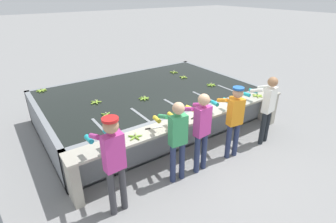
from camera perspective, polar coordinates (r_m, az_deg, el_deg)
The scene contains 20 objects.
ground_plane at distance 5.87m, azimuth 6.90°, elevation -9.73°, with size 80.00×80.00×0.00m, color gray.
wash_tank at distance 7.20m, azimuth -4.46°, elevation 1.40°, with size 5.43×3.51×0.90m.
work_ledge at distance 5.66m, azimuth 5.74°, elevation -3.23°, with size 5.43×0.45×0.90m.
worker_0 at distance 4.08m, azimuth -11.86°, elevation -9.64°, with size 0.43×0.73×1.72m.
worker_1 at distance 4.71m, azimuth 1.95°, elevation -5.18°, with size 0.45×0.72×1.62m.
worker_2 at distance 4.98m, azimuth 7.16°, elevation -3.19°, with size 0.45×0.73×1.65m.
worker_3 at distance 5.55m, azimuth 14.16°, elevation -0.93°, with size 0.47×0.74×1.60m.
worker_4 at distance 6.31m, azimuth 20.79°, elevation 1.44°, with size 0.47×0.73×1.63m.
banana_bunch_floating_0 at distance 5.71m, azimuth -13.35°, elevation -0.71°, with size 0.26×0.26×0.08m.
banana_bunch_floating_1 at distance 8.46m, azimuth 1.27°, elevation 8.56°, with size 0.23×0.23×0.08m.
banana_bunch_floating_2 at distance 6.41m, azimuth -15.46°, elevation 2.00°, with size 0.28×0.27×0.08m.
banana_bunch_floating_3 at distance 6.42m, azimuth -5.25°, elevation 2.87°, with size 0.28×0.28×0.08m.
banana_bunch_floating_4 at distance 7.66m, azimuth -25.84°, elevation 4.16°, with size 0.28×0.28×0.08m.
banana_bunch_floating_5 at distance 7.40m, azimuth 9.39°, elevation 5.73°, with size 0.28×0.26×0.08m.
banana_bunch_floating_6 at distance 7.99m, azimuth 3.35°, elevation 7.49°, with size 0.27×0.27×0.08m.
banana_bunch_ledge_0 at distance 6.92m, azimuth 18.91°, elevation 3.30°, with size 0.28×0.28×0.08m.
banana_bunch_ledge_1 at distance 4.65m, azimuth -11.70°, elevation -6.85°, with size 0.28×0.28×0.08m.
banana_bunch_ledge_2 at distance 4.79m, azimuth -7.18°, elevation -5.45°, with size 0.28×0.27×0.08m.
knife_0 at distance 5.50m, azimuth 5.89°, elevation -1.22°, with size 0.35×0.11×0.02m.
knife_1 at distance 5.06m, azimuth -3.65°, elevation -3.64°, with size 0.34×0.13×0.02m.
Camera 1 is at (-3.30, -3.51, 3.35)m, focal length 28.00 mm.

